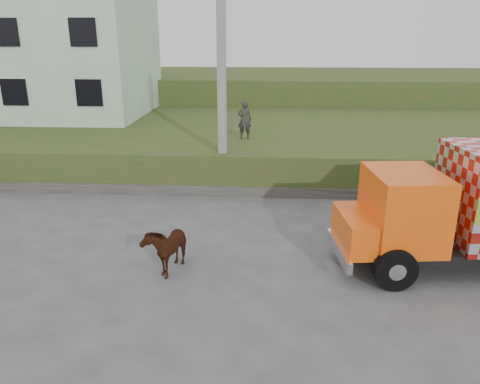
{
  "coord_description": "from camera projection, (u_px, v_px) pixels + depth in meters",
  "views": [
    {
      "loc": [
        0.69,
        -12.04,
        5.65
      ],
      "look_at": [
        -0.12,
        0.73,
        1.3
      ],
      "focal_mm": 35.0,
      "sensor_mm": 36.0,
      "label": 1
    }
  ],
  "objects": [
    {
      "name": "embankment",
      "position": [
        255.0,
        141.0,
        22.44
      ],
      "size": [
        40.0,
        12.0,
        1.5
      ],
      "primitive_type": "cube",
      "color": "#254C19",
      "rests_on": "ground"
    },
    {
      "name": "building",
      "position": [
        50.0,
        56.0,
        24.73
      ],
      "size": [
        10.0,
        8.0,
        6.0
      ],
      "primitive_type": "cube",
      "color": "#B9D9BA",
      "rests_on": "embankment"
    },
    {
      "name": "ground",
      "position": [
        242.0,
        244.0,
        13.23
      ],
      "size": [
        120.0,
        120.0,
        0.0
      ],
      "primitive_type": "plane",
      "color": "#474749",
      "rests_on": "ground"
    },
    {
      "name": "utility_pole",
      "position": [
        222.0,
        81.0,
        16.33
      ],
      "size": [
        1.2,
        0.3,
        8.0
      ],
      "color": "gray",
      "rests_on": "ground"
    },
    {
      "name": "retaining_strip",
      "position": [
        195.0,
        189.0,
        17.26
      ],
      "size": [
        16.0,
        0.5,
        0.4
      ],
      "primitive_type": "cube",
      "color": "#595651",
      "rests_on": "ground"
    },
    {
      "name": "embankment_far",
      "position": [
        260.0,
        94.0,
        33.54
      ],
      "size": [
        40.0,
        12.0,
        3.0
      ],
      "primitive_type": "cube",
      "color": "#254C19",
      "rests_on": "ground"
    },
    {
      "name": "pedestrian",
      "position": [
        245.0,
        120.0,
        19.21
      ],
      "size": [
        0.59,
        0.4,
        1.56
      ],
      "primitive_type": "imported",
      "rotation": [
        0.0,
        0.0,
        3.2
      ],
      "color": "#2A2825",
      "rests_on": "embankment"
    },
    {
      "name": "cow",
      "position": [
        167.0,
        246.0,
        11.63
      ],
      "size": [
        1.03,
        1.62,
        1.27
      ],
      "primitive_type": "imported",
      "rotation": [
        0.0,
        0.0,
        -0.25
      ],
      "color": "#31190C",
      "rests_on": "ground"
    }
  ]
}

